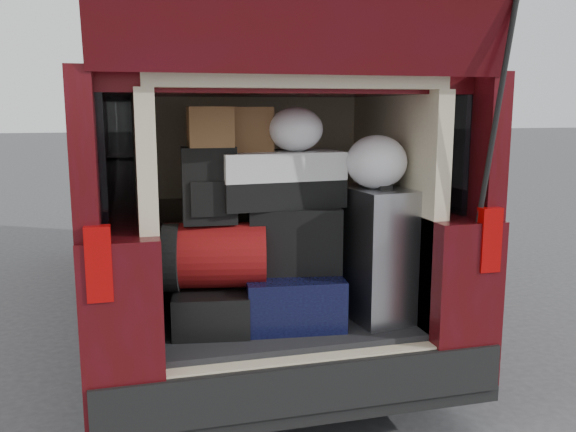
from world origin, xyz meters
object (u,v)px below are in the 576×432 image
at_px(navy_hardshell, 290,293).
at_px(red_duffel, 215,255).
at_px(silver_roller, 375,253).
at_px(twotone_duffel, 279,179).
at_px(backpack, 209,185).
at_px(black_soft_case, 294,239).
at_px(black_hardshell, 212,305).

distance_m(navy_hardshell, red_duffel, 0.45).
xyz_separation_m(silver_roller, twotone_duffel, (-0.47, 0.13, 0.38)).
height_order(silver_roller, backpack, backpack).
bearing_deg(backpack, twotone_duffel, 12.74).
xyz_separation_m(red_duffel, twotone_duffel, (0.34, 0.06, 0.36)).
bearing_deg(navy_hardshell, black_soft_case, -23.75).
height_order(navy_hardshell, twotone_duffel, twotone_duffel).
distance_m(navy_hardshell, twotone_duffel, 0.59).
distance_m(black_hardshell, backpack, 0.60).
height_order(black_soft_case, backpack, backpack).
relative_size(backpack, twotone_duffel, 0.60).
distance_m(black_hardshell, silver_roller, 0.87).
bearing_deg(backpack, black_hardshell, 83.67).
bearing_deg(silver_roller, black_soft_case, 162.05).
bearing_deg(red_duffel, silver_roller, 6.11).
distance_m(red_duffel, backpack, 0.34).
bearing_deg(red_duffel, backpack, -172.56).
height_order(black_hardshell, silver_roller, silver_roller).
xyz_separation_m(red_duffel, black_soft_case, (0.40, 0.01, 0.06)).
distance_m(black_soft_case, twotone_duffel, 0.31).
relative_size(red_duffel, black_soft_case, 1.08).
relative_size(black_hardshell, backpack, 1.35).
distance_m(navy_hardshell, silver_roller, 0.48).
distance_m(black_hardshell, black_soft_case, 0.53).
bearing_deg(twotone_duffel, backpack, -175.01).
bearing_deg(black_soft_case, twotone_duffel, 153.74).
distance_m(red_duffel, twotone_duffel, 0.49).
xyz_separation_m(red_duffel, backpack, (-0.02, 0.00, 0.34)).
distance_m(black_hardshell, red_duffel, 0.26).
relative_size(black_hardshell, silver_roller, 0.74).
height_order(black_hardshell, twotone_duffel, twotone_duffel).
distance_m(silver_roller, backpack, 0.91).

